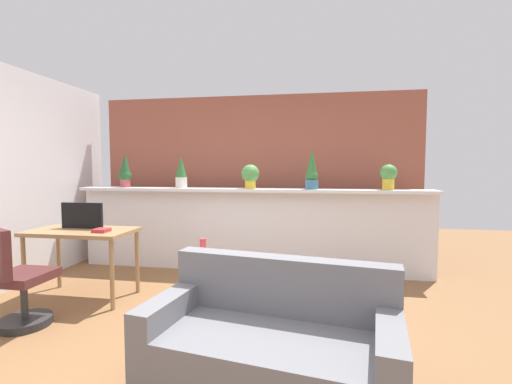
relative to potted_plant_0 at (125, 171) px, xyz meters
name	(u,v)px	position (x,y,z in m)	size (l,w,h in m)	color
ground_plane	(204,341)	(1.81, -1.98, -1.37)	(12.00, 12.00, 0.00)	brown
divider_wall	(249,231)	(1.81, 0.02, -0.82)	(4.80, 0.16, 1.10)	silver
plant_shelf	(249,190)	(1.81, -0.02, -0.25)	(4.80, 0.37, 0.04)	silver
brick_wall_behind	(256,179)	(1.81, 0.62, -0.12)	(4.80, 0.10, 2.50)	#9E5442
potted_plant_0	(125,171)	(0.00, 0.00, 0.00)	(0.17, 0.17, 0.49)	#B7474C
potted_plant_1	(181,172)	(0.86, -0.04, -0.01)	(0.16, 0.16, 0.44)	silver
potted_plant_2	(250,175)	(1.84, -0.04, -0.05)	(0.24, 0.24, 0.32)	gold
potted_plant_3	(312,172)	(2.65, -0.04, -0.01)	(0.17, 0.17, 0.52)	#386B84
potted_plant_4	(388,175)	(3.61, 0.00, -0.05)	(0.21, 0.21, 0.32)	gold
desk	(82,237)	(0.21, -1.27, -0.71)	(1.10, 0.60, 0.75)	#99754C
tv_monitor	(82,216)	(0.16, -1.19, -0.48)	(0.48, 0.04, 0.28)	black
office_chair	(17,285)	(0.11, -2.02, -0.98)	(0.52, 0.52, 0.91)	#262628
side_cube_shelf	(206,276)	(1.54, -1.09, -1.12)	(0.40, 0.41, 0.50)	silver
vase_on_shelf	(203,246)	(1.52, -1.11, -0.79)	(0.07, 0.07, 0.17)	#CC3D47
book_on_desk	(101,230)	(0.50, -1.36, -0.60)	(0.15, 0.14, 0.04)	#B22D33
couch	(272,346)	(2.43, -2.51, -1.09)	(1.66, 1.01, 0.80)	slate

